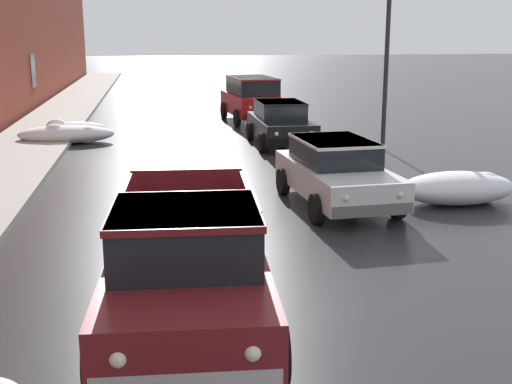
{
  "coord_description": "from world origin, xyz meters",
  "views": [
    {
      "loc": [
        -1.97,
        -0.43,
        3.69
      ],
      "look_at": [
        -0.49,
        9.26,
        1.28
      ],
      "focal_mm": 46.49,
      "sensor_mm": 36.0,
      "label": 1
    }
  ],
  "objects": [
    {
      "name": "snow_bank_near_corner_right",
      "position": [
        4.55,
        12.72,
        0.35
      ],
      "size": [
        2.57,
        1.33,
        0.7
      ],
      "color": "white",
      "rests_on": "ground"
    },
    {
      "name": "left_sidewalk_slab",
      "position": [
        -6.08,
        18.0,
        0.07
      ],
      "size": [
        2.66,
        80.0,
        0.15
      ],
      "primitive_type": "cube",
      "color": "#A8A399",
      "rests_on": "ground"
    },
    {
      "name": "pickup_truck_maroon_approaching_near_lane",
      "position": [
        -1.65,
        7.3,
        0.88
      ],
      "size": [
        2.3,
        5.04,
        1.76
      ],
      "color": "maroon",
      "rests_on": "ground"
    },
    {
      "name": "suv_red_parked_far_down_block",
      "position": [
        2.0,
        26.61,
        0.99
      ],
      "size": [
        2.37,
        4.39,
        1.82
      ],
      "color": "red",
      "rests_on": "ground"
    },
    {
      "name": "sedan_black_parked_kerbside_mid",
      "position": [
        2.08,
        20.77,
        0.75
      ],
      "size": [
        1.89,
        3.99,
        1.42
      ],
      "color": "black",
      "rests_on": "ground"
    },
    {
      "name": "street_lamp_post",
      "position": [
        5.14,
        19.49,
        3.37
      ],
      "size": [
        0.44,
        0.24,
        6.03
      ],
      "color": "#28282D",
      "rests_on": "ground"
    },
    {
      "name": "snow_bank_along_right_kerb",
      "position": [
        -4.92,
        22.17,
        0.3
      ],
      "size": [
        3.17,
        1.31,
        0.66
      ],
      "color": "white",
      "rests_on": "ground"
    },
    {
      "name": "sedan_white_parked_kerbside_close",
      "position": [
        1.81,
        13.02,
        0.75
      ],
      "size": [
        2.11,
        4.13,
        1.42
      ],
      "color": "silver",
      "rests_on": "ground"
    },
    {
      "name": "snow_bank_near_corner_left",
      "position": [
        -4.88,
        23.57,
        0.27
      ],
      "size": [
        2.23,
        1.16,
        0.65
      ],
      "color": "white",
      "rests_on": "ground"
    }
  ]
}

